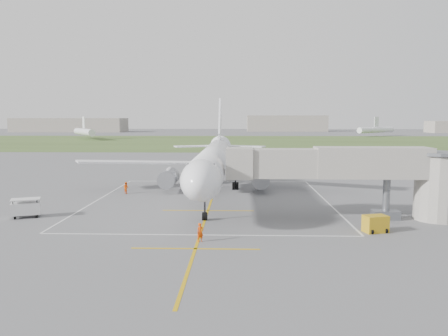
{
  "coord_description": "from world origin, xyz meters",
  "views": [
    {
      "loc": [
        3.29,
        -56.66,
        10.04
      ],
      "look_at": [
        1.56,
        -4.0,
        4.0
      ],
      "focal_mm": 35.0,
      "sensor_mm": 36.0,
      "label": 1
    }
  ],
  "objects_px": {
    "airliner": "(213,161)",
    "jet_bridge": "(364,172)",
    "ramp_worker_nose": "(200,232)",
    "gpu_unit": "(375,224)",
    "baggage_cart": "(26,208)",
    "ramp_worker_wing": "(126,188)"
  },
  "relations": [
    {
      "from": "jet_bridge",
      "to": "gpu_unit",
      "type": "bearing_deg",
      "value": -93.21
    },
    {
      "from": "jet_bridge",
      "to": "ramp_worker_nose",
      "type": "xyz_separation_m",
      "value": [
        -15.51,
        -8.55,
        -3.97
      ]
    },
    {
      "from": "jet_bridge",
      "to": "ramp_worker_wing",
      "type": "xyz_separation_m",
      "value": [
        -27.42,
        13.98,
        -3.96
      ]
    },
    {
      "from": "gpu_unit",
      "to": "airliner",
      "type": "bearing_deg",
      "value": 113.1
    },
    {
      "from": "jet_bridge",
      "to": "ramp_worker_nose",
      "type": "distance_m",
      "value": 18.15
    },
    {
      "from": "airliner",
      "to": "gpu_unit",
      "type": "height_order",
      "value": "airliner"
    },
    {
      "from": "gpu_unit",
      "to": "ramp_worker_wing",
      "type": "height_order",
      "value": "ramp_worker_wing"
    },
    {
      "from": "ramp_worker_nose",
      "to": "baggage_cart",
      "type": "bearing_deg",
      "value": 128.43
    },
    {
      "from": "airliner",
      "to": "jet_bridge",
      "type": "bearing_deg",
      "value": -42.19
    },
    {
      "from": "airliner",
      "to": "ramp_worker_wing",
      "type": "bearing_deg",
      "value": -178.69
    },
    {
      "from": "gpu_unit",
      "to": "baggage_cart",
      "type": "distance_m",
      "value": 34.03
    },
    {
      "from": "baggage_cart",
      "to": "ramp_worker_nose",
      "type": "relative_size",
      "value": 2.04
    },
    {
      "from": "ramp_worker_wing",
      "to": "ramp_worker_nose",
      "type": "bearing_deg",
      "value": 159.4
    },
    {
      "from": "airliner",
      "to": "ramp_worker_wing",
      "type": "relative_size",
      "value": 29.89
    },
    {
      "from": "airliner",
      "to": "baggage_cart",
      "type": "height_order",
      "value": "airliner"
    },
    {
      "from": "airliner",
      "to": "gpu_unit",
      "type": "bearing_deg",
      "value": -51.32
    },
    {
      "from": "airliner",
      "to": "ramp_worker_nose",
      "type": "bearing_deg",
      "value": -89.47
    },
    {
      "from": "airliner",
      "to": "gpu_unit",
      "type": "distance_m",
      "value": 24.97
    },
    {
      "from": "gpu_unit",
      "to": "jet_bridge",
      "type": "bearing_deg",
      "value": 71.22
    },
    {
      "from": "airliner",
      "to": "ramp_worker_wing",
      "type": "xyz_separation_m",
      "value": [
        -11.7,
        -0.27,
        -3.61
      ]
    },
    {
      "from": "jet_bridge",
      "to": "ramp_worker_nose",
      "type": "relative_size",
      "value": 15.09
    },
    {
      "from": "jet_bridge",
      "to": "ramp_worker_nose",
      "type": "bearing_deg",
      "value": -151.14
    }
  ]
}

